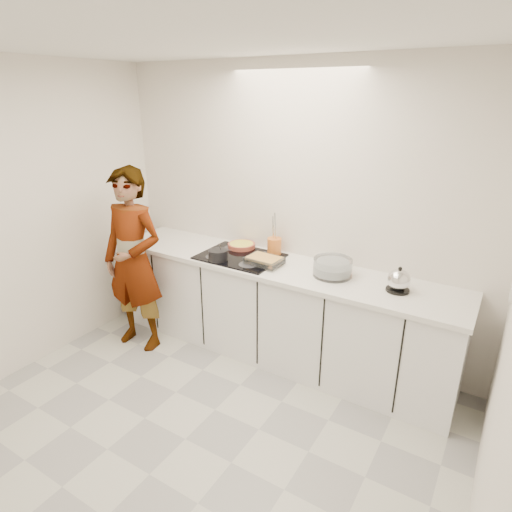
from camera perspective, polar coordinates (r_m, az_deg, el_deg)
The scene contains 15 objects.
floor at distance 3.36m, azimuth -9.41°, elevation -22.94°, with size 3.60×3.20×0.00m, color beige.
ceiling at distance 2.45m, azimuth -13.40°, elevation 27.13°, with size 3.60×3.20×0.00m, color white.
wall_back at distance 3.90m, azimuth 4.88°, elevation 5.77°, with size 3.60×0.00×2.60m, color white.
wall_left at distance 4.03m, azimuth -30.48°, elevation 3.42°, with size 0.00×3.20×2.60m, color white.
base_cabinets at distance 3.95m, azimuth 2.38°, elevation -7.47°, with size 3.20×0.58×0.87m, color white.
countertop at distance 3.76m, azimuth 2.48°, elevation -1.35°, with size 3.24×0.64×0.04m, color white.
hob at distance 3.90m, azimuth -2.14°, elevation -0.06°, with size 0.72×0.54×0.01m, color black.
tart_dish at distance 4.10m, azimuth -1.95°, elevation 1.45°, with size 0.33×0.33×0.04m.
saucepan at distance 3.80m, azimuth -5.08°, elevation 0.14°, with size 0.21×0.21×0.16m.
baking_dish at distance 3.71m, azimuth 1.11°, elevation -0.53°, with size 0.32×0.24×0.06m.
mixing_bowl at distance 3.54m, azimuth 10.16°, elevation -1.59°, with size 0.40×0.40×0.15m.
tea_towel at distance 3.60m, azimuth 10.64°, elevation -2.07°, with size 0.24×0.18×0.04m, color white.
kettle at distance 3.39m, azimuth 18.48°, elevation -3.17°, with size 0.18×0.18×0.20m.
utensil_crock at distance 3.93m, azimuth 2.46°, elevation 1.26°, with size 0.13×0.13×0.16m, color orange.
cook at distance 4.10m, azimuth -16.01°, elevation -0.65°, with size 0.63×0.41×1.73m, color white.
Camera 1 is at (1.68, -1.77, 2.31)m, focal length 30.00 mm.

